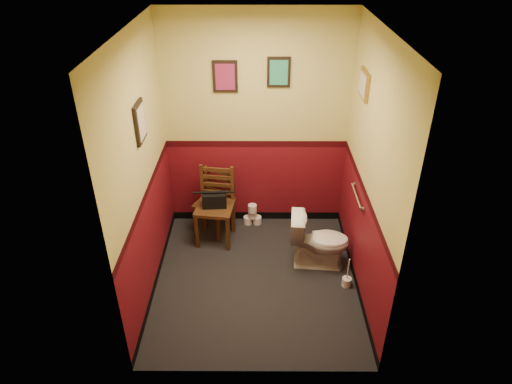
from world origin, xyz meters
TOP-DOWN VIEW (x-y plane):
  - floor at (0.00, 0.00)m, footprint 2.20×2.40m
  - ceiling at (0.00, 0.00)m, footprint 2.20×2.40m
  - wall_back at (0.00, 1.20)m, footprint 2.20×0.00m
  - wall_front at (0.00, -1.20)m, footprint 2.20×0.00m
  - wall_left at (-1.10, 0.00)m, footprint 0.00×2.40m
  - wall_right at (1.10, 0.00)m, footprint 0.00×2.40m
  - grab_bar at (1.07, 0.25)m, footprint 0.05×0.56m
  - framed_print_back_a at (-0.35, 1.18)m, footprint 0.28×0.04m
  - framed_print_back_b at (0.25, 1.18)m, footprint 0.26×0.04m
  - framed_print_left at (-1.08, 0.10)m, footprint 0.04×0.30m
  - framed_print_right at (1.08, 0.60)m, footprint 0.04×0.34m
  - toilet at (0.72, 0.28)m, footprint 0.71×0.43m
  - toilet_brush at (1.00, -0.09)m, footprint 0.10×0.10m
  - chair_left at (-0.53, 0.98)m, footprint 0.51×0.51m
  - chair_right at (-0.49, 0.79)m, footprint 0.49×0.49m
  - handbag at (-0.50, 0.75)m, footprint 0.29×0.16m
  - tp_stack at (-0.05, 1.08)m, footprint 0.24×0.14m

SIDE VIEW (x-z plane):
  - floor at x=0.00m, z-range 0.00..0.00m
  - toilet_brush at x=1.00m, z-range -0.13..0.25m
  - tp_stack at x=-0.05m, z-range -0.03..0.28m
  - toilet at x=0.72m, z-range 0.00..0.66m
  - chair_left at x=-0.53m, z-range 0.00..0.82m
  - chair_right at x=-0.49m, z-range 0.00..0.94m
  - handbag at x=-0.50m, z-range 0.48..0.69m
  - grab_bar at x=1.07m, z-range 0.92..0.98m
  - wall_back at x=0.00m, z-range 0.00..2.70m
  - wall_front at x=0.00m, z-range 0.00..2.70m
  - wall_left at x=-1.10m, z-range 0.00..2.70m
  - wall_right at x=1.10m, z-range 0.00..2.70m
  - framed_print_left at x=-1.08m, z-range 1.66..2.04m
  - framed_print_back_a at x=-0.35m, z-range 1.77..2.13m
  - framed_print_back_b at x=0.25m, z-range 1.83..2.17m
  - framed_print_right at x=1.08m, z-range 1.91..2.19m
  - ceiling at x=0.00m, z-range 2.70..2.70m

